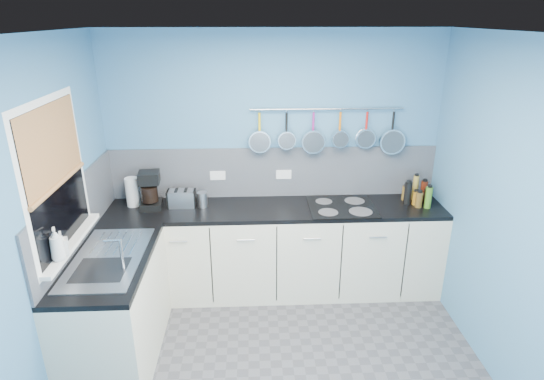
{
  "coord_description": "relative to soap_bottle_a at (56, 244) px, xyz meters",
  "views": [
    {
      "loc": [
        -0.21,
        -2.7,
        2.6
      ],
      "look_at": [
        -0.05,
        0.75,
        1.25
      ],
      "focal_mm": 29.68,
      "sensor_mm": 36.0,
      "label": 1
    }
  ],
  "objects": [
    {
      "name": "pot_rail",
      "position": [
        2.03,
        1.42,
        0.61
      ],
      "size": [
        1.45,
        0.02,
        0.02
      ],
      "primitive_type": "cylinder",
      "rotation": [
        0.0,
        1.57,
        0.0
      ],
      "color": "silver",
      "rests_on": "wall_back"
    },
    {
      "name": "worktop_left",
      "position": [
        0.23,
        0.27,
        -0.29
      ],
      "size": [
        0.6,
        1.2,
        0.04
      ],
      "primitive_type": "cube",
      "color": "black",
      "rests_on": "cabinet_run_left"
    },
    {
      "name": "pan_0",
      "position": [
        1.4,
        1.41,
        0.41
      ],
      "size": [
        0.21,
        0.08,
        0.4
      ],
      "primitive_type": null,
      "color": "silver",
      "rests_on": "pot_rail"
    },
    {
      "name": "floor",
      "position": [
        1.53,
        -0.03,
        -1.18
      ],
      "size": [
        3.2,
        3.0,
        0.02
      ],
      "primitive_type": "cube",
      "color": "#47474C",
      "rests_on": "ground"
    },
    {
      "name": "pan_2",
      "position": [
        1.9,
        1.41,
        0.4
      ],
      "size": [
        0.23,
        0.08,
        0.42
      ],
      "primitive_type": null,
      "color": "silver",
      "rests_on": "pot_rail"
    },
    {
      "name": "socket_right",
      "position": [
        1.63,
        1.45,
        -0.04
      ],
      "size": [
        0.15,
        0.01,
        0.09
      ],
      "primitive_type": "cube",
      "color": "white",
      "rests_on": "backsplash_back"
    },
    {
      "name": "backsplash_left",
      "position": [
        -0.06,
        0.57,
        -0.02
      ],
      "size": [
        0.02,
        1.8,
        0.5
      ],
      "primitive_type": "cube",
      "color": "slate",
      "rests_on": "wall_left"
    },
    {
      "name": "cabinet_run_left",
      "position": [
        0.23,
        0.27,
        -0.74
      ],
      "size": [
        0.6,
        1.2,
        0.86
      ],
      "primitive_type": "cube",
      "color": "beige",
      "rests_on": "ground"
    },
    {
      "name": "wall_left",
      "position": [
        -0.08,
        -0.03,
        0.08
      ],
      "size": [
        0.02,
        3.0,
        2.5
      ],
      "primitive_type": "cube",
      "color": "teal",
      "rests_on": "ground"
    },
    {
      "name": "hob",
      "position": [
        2.16,
        1.13,
        -0.26
      ],
      "size": [
        0.62,
        0.55,
        0.01
      ],
      "primitive_type": "cube",
      "color": "black",
      "rests_on": "worktop_back"
    },
    {
      "name": "backsplash_back",
      "position": [
        1.53,
        1.46,
        -0.02
      ],
      "size": [
        3.2,
        0.02,
        0.5
      ],
      "primitive_type": "cube",
      "color": "slate",
      "rests_on": "wall_back"
    },
    {
      "name": "pan_4",
      "position": [
        2.41,
        1.41,
        0.42
      ],
      "size": [
        0.19,
        0.05,
        0.38
      ],
      "primitive_type": null,
      "color": "silver",
      "rests_on": "pot_rail"
    },
    {
      "name": "condiment_6",
      "position": [
        2.97,
        1.09,
        -0.17
      ],
      "size": [
        0.06,
        0.06,
        0.21
      ],
      "primitive_type": "cylinder",
      "color": "#3F721E",
      "rests_on": "worktop_back"
    },
    {
      "name": "wall_back",
      "position": [
        1.53,
        1.48,
        0.08
      ],
      "size": [
        3.2,
        0.02,
        2.5
      ],
      "primitive_type": "cube",
      "color": "teal",
      "rests_on": "ground"
    },
    {
      "name": "worktop_back",
      "position": [
        1.53,
        1.17,
        -0.29
      ],
      "size": [
        3.2,
        0.6,
        0.04
      ],
      "primitive_type": "cube",
      "color": "black",
      "rests_on": "cabinet_run_back"
    },
    {
      "name": "bamboo_blind",
      "position": [
        -0.03,
        0.27,
        0.61
      ],
      "size": [
        0.01,
        0.9,
        0.55
      ],
      "primitive_type": "cube",
      "color": "#AB7033",
      "rests_on": "wall_left"
    },
    {
      "name": "condiment_2",
      "position": [
        2.82,
        1.29,
        -0.2
      ],
      "size": [
        0.07,
        0.07,
        0.14
      ],
      "primitive_type": "cylinder",
      "color": "brown",
      "rests_on": "worktop_back"
    },
    {
      "name": "socket_left",
      "position": [
        0.98,
        1.45,
        -0.04
      ],
      "size": [
        0.15,
        0.01,
        0.09
      ],
      "primitive_type": "cube",
      "color": "white",
      "rests_on": "backsplash_back"
    },
    {
      "name": "cabinet_run_back",
      "position": [
        1.53,
        1.17,
        -0.74
      ],
      "size": [
        3.2,
        0.6,
        0.86
      ],
      "primitive_type": "cube",
      "color": "beige",
      "rests_on": "ground"
    },
    {
      "name": "wall_right",
      "position": [
        3.14,
        -0.03,
        0.08
      ],
      "size": [
        0.02,
        3.0,
        2.5
      ],
      "primitive_type": "cube",
      "color": "teal",
      "rests_on": "ground"
    },
    {
      "name": "condiment_5",
      "position": [
        2.8,
        1.19,
        -0.16
      ],
      "size": [
        0.07,
        0.07,
        0.22
      ],
      "primitive_type": "cylinder",
      "color": "black",
      "rests_on": "worktop_back"
    },
    {
      "name": "toaster",
      "position": [
        0.65,
        1.24,
        -0.19
      ],
      "size": [
        0.25,
        0.14,
        0.16
      ],
      "primitive_type": "cube",
      "rotation": [
        0.0,
        0.0,
        -0.0
      ],
      "color": "silver",
      "rests_on": "worktop_back"
    },
    {
      "name": "window_glass",
      "position": [
        -0.04,
        0.27,
        0.38
      ],
      "size": [
        0.01,
        0.9,
        1.0
      ],
      "primitive_type": "cube",
      "color": "black",
      "rests_on": "wall_left"
    },
    {
      "name": "window_frame",
      "position": [
        -0.05,
        0.27,
        0.38
      ],
      "size": [
        0.01,
        1.0,
        1.1
      ],
      "primitive_type": "cube",
      "color": "white",
      "rests_on": "wall_left"
    },
    {
      "name": "canister",
      "position": [
        0.84,
        1.22,
        -0.2
      ],
      "size": [
        0.1,
        0.1,
        0.14
      ],
      "primitive_type": "cylinder",
      "rotation": [
        0.0,
        0.0,
        0.01
      ],
      "color": "silver",
      "rests_on": "worktop_back"
    },
    {
      "name": "paper_towel",
      "position": [
        0.18,
        1.27,
        -0.13
      ],
      "size": [
        0.13,
        0.13,
        0.28
      ],
      "primitive_type": "cylinder",
      "rotation": [
        0.0,
        0.0,
        -0.07
      ],
      "color": "white",
      "rests_on": "worktop_back"
    },
    {
      "name": "ceiling",
      "position": [
        1.53,
        -0.03,
        1.34
      ],
      "size": [
        3.2,
        3.0,
        0.02
      ],
      "primitive_type": "cube",
      "color": "white",
      "rests_on": "ground"
    },
    {
      "name": "sink_unit",
      "position": [
        0.23,
        0.27,
        -0.27
      ],
      "size": [
        0.5,
        0.95,
        0.01
      ],
      "primitive_type": "cube",
      "color": "silver",
      "rests_on": "worktop_left"
    },
    {
      "name": "pan_3",
      "position": [
        2.16,
        1.41,
        0.43
      ],
      "size": [
        0.17,
        0.1,
        0.36
      ],
      "primitive_type": null,
      "color": "silver",
      "rests_on": "pot_rail"
    },
    {
      "name": "soap_bottle_a",
      "position": [
        0.0,
        0.0,
        0.0
      ],
      "size": [
        0.12,
        0.12,
        0.24
      ],
      "primitive_type": "imported",
      "rotation": [
        0.0,
        0.0,
        0.34
      ],
      "color": "white",
      "rests_on": "window_sill"
    },
    {
      "name": "window_sill",
      "position": [
        -0.02,
        0.27,
        -0.13
      ],
      "size": [
        0.1,
        0.98,
        0.03
      ],
      "primitive_type": "cube",
      "color": "white",
      "rests_on": "wall_left"
    },
    {
      "name": "condiment_0",
      "position": [
        2.99,
        1.28,
        -0.17
      ],
      "size": [
        0.07,
        0.07,
        0.19
      ],
      "primitive_type": "cylinder",
      "color": "#4C190C",
      "rests_on": "worktop_back"
    },
    {
      "name": "pan_1",
      "position": [
        1.65,
        1.41,
        0.43
      ],
      "size": [
        0.17,
        0.11,
        0.36
      ],
      "primitive_type": null,
      "color": "silver",
      "rests_on": "pot_rail"
    },
    {
      "name": "soap_bottle_b",
      "position": [
        0.0,
        0.08,
        -0.03
      ],
      "size": [
        0.1,
        0.1,
        0.17
      ],
      "primitive_type": "imported",
      "rotation": [
        0.0,
        0.0,
        0.35
      ],
      "color": "white",
      "rests_on": "window_sill"
    },
    {
      "name": "condiment_3",
      "position": [
        2.99,
        1.19,
        -0.2
      ],
      "size": [
        0.06,
        0.06,
        0.14
      ],
      "primitive_type": "cylinder",
      "color": "black",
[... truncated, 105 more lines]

